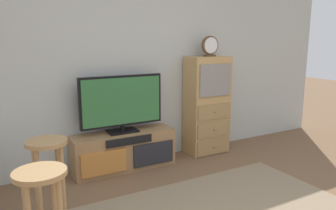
{
  "coord_description": "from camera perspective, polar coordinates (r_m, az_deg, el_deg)",
  "views": [
    {
      "loc": [
        -1.69,
        -1.4,
        1.58
      ],
      "look_at": [
        0.14,
        1.87,
        0.82
      ],
      "focal_mm": 34.95,
      "sensor_mm": 36.0,
      "label": 1
    }
  ],
  "objects": [
    {
      "name": "back_wall",
      "position": [
        4.22,
        -5.62,
        8.33
      ],
      "size": [
        6.4,
        0.12,
        2.7
      ],
      "primitive_type": "cube",
      "color": "#B2B7B2",
      "rests_on": "ground_plane"
    },
    {
      "name": "media_console",
      "position": [
        4.09,
        -7.68,
        -7.9
      ],
      "size": [
        1.26,
        0.38,
        0.46
      ],
      "color": "#997047",
      "rests_on": "ground_plane"
    },
    {
      "name": "television",
      "position": [
        3.95,
        -8.04,
        0.44
      ],
      "size": [
        1.03,
        0.22,
        0.69
      ],
      "color": "black",
      "rests_on": "media_console"
    },
    {
      "name": "side_cabinet",
      "position": [
        4.56,
        6.82,
        -0.09
      ],
      "size": [
        0.58,
        0.38,
        1.34
      ],
      "color": "tan",
      "rests_on": "ground_plane"
    },
    {
      "name": "desk_clock",
      "position": [
        4.46,
        7.33,
        10.14
      ],
      "size": [
        0.25,
        0.08,
        0.27
      ],
      "color": "#4C3823",
      "rests_on": "side_cabinet"
    },
    {
      "name": "bar_stool_near",
      "position": [
        2.36,
        -21.13,
        -15.07
      ],
      "size": [
        0.34,
        0.34,
        0.75
      ],
      "color": "#A37A4C",
      "rests_on": "ground_plane"
    },
    {
      "name": "bar_stool_far",
      "position": [
        2.95,
        -20.2,
        -9.51
      ],
      "size": [
        0.34,
        0.34,
        0.76
      ],
      "color": "#A37A4C",
      "rests_on": "ground_plane"
    }
  ]
}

